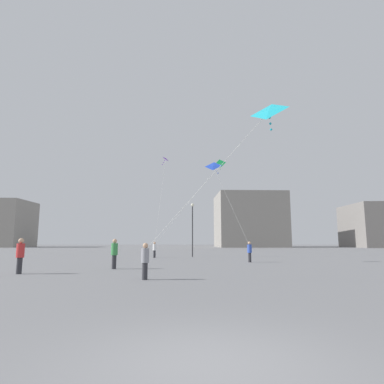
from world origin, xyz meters
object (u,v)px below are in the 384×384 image
(person_in_blue, at_px, (250,251))
(kite_emerald_delta, at_px, (219,166))
(person_in_grey, at_px, (145,259))
(kite_violet_diamond, at_px, (166,160))
(person_in_white, at_px, (154,249))
(lamppost_east, at_px, (192,221))
(building_centre_hall, at_px, (249,221))
(person_in_green, at_px, (114,252))
(kite_cobalt_delta, at_px, (214,168))
(kite_cyan_delta, at_px, (267,114))
(person_in_red, at_px, (20,254))

(person_in_blue, bearing_deg, kite_emerald_delta, 168.21)
(person_in_grey, distance_m, kite_violet_diamond, 22.70)
(person_in_white, height_order, kite_emerald_delta, kite_emerald_delta)
(kite_violet_diamond, xyz_separation_m, lamppost_east, (3.01, 0.35, -6.85))
(person_in_white, bearing_deg, person_in_blue, -60.23)
(kite_violet_diamond, relative_size, building_centre_hall, 0.53)
(person_in_blue, xyz_separation_m, lamppost_east, (-4.52, 8.99, 2.91))
(person_in_grey, xyz_separation_m, kite_violet_diamond, (-0.60, 20.48, 9.77))
(building_centre_hall, bearing_deg, person_in_blue, -100.69)
(person_in_green, xyz_separation_m, lamppost_east, (5.04, 15.22, 2.81))
(kite_violet_diamond, bearing_deg, kite_cobalt_delta, -61.56)
(lamppost_east, bearing_deg, person_in_blue, -63.33)
(person_in_blue, xyz_separation_m, person_in_green, (-9.56, -6.23, 0.10))
(person_in_blue, relative_size, person_in_white, 1.02)
(kite_emerald_delta, height_order, kite_cyan_delta, kite_emerald_delta)
(person_in_grey, bearing_deg, kite_cobalt_delta, 127.28)
(person_in_grey, height_order, kite_cobalt_delta, kite_cobalt_delta)
(kite_cobalt_delta, xyz_separation_m, lamppost_east, (-1.70, 9.04, -3.97))
(person_in_white, bearing_deg, kite_cyan_delta, -92.50)
(kite_cyan_delta, bearing_deg, building_centre_hall, 79.92)
(person_in_grey, relative_size, person_in_white, 1.00)
(lamppost_east, bearing_deg, person_in_green, -108.33)
(kite_violet_diamond, height_order, building_centre_hall, building_centre_hall)
(kite_emerald_delta, distance_m, building_centre_hall, 55.25)
(person_in_red, distance_m, person_in_grey, 7.39)
(kite_emerald_delta, relative_size, building_centre_hall, 0.54)
(person_in_red, height_order, person_in_grey, person_in_red)
(person_in_green, bearing_deg, person_in_white, -93.02)
(building_centre_hall, bearing_deg, lamppost_east, -106.67)
(kite_cobalt_delta, bearing_deg, person_in_green, -137.48)
(person_in_red, xyz_separation_m, kite_violet_diamond, (6.31, 17.85, 9.65))
(person_in_green, relative_size, kite_violet_diamond, 0.19)
(person_in_grey, height_order, person_in_green, person_in_green)
(person_in_blue, bearing_deg, kite_cobalt_delta, -107.08)
(person_in_white, distance_m, kite_violet_diamond, 9.94)
(person_in_white, height_order, kite_cyan_delta, kite_cyan_delta)
(person_in_red, relative_size, lamppost_east, 0.32)
(person_in_blue, distance_m, person_in_white, 11.03)
(person_in_white, xyz_separation_m, kite_cobalt_delta, (5.62, -7.16, 6.90))
(person_in_white, bearing_deg, kite_emerald_delta, 12.19)
(person_in_white, xyz_separation_m, lamppost_east, (3.92, 1.88, 2.93))
(person_in_blue, xyz_separation_m, building_centre_hall, (12.28, 65.08, 6.49))
(lamppost_east, bearing_deg, kite_cyan_delta, -83.13)
(person_in_blue, xyz_separation_m, kite_violet_diamond, (-7.52, 8.64, 9.75))
(person_in_white, distance_m, building_centre_hall, 61.91)
(person_in_red, xyz_separation_m, kite_emerald_delta, (12.54, 20.84, 9.69))
(person_in_green, bearing_deg, kite_violet_diamond, -96.01)
(person_in_blue, distance_m, kite_emerald_delta, 15.25)
(person_in_green, xyz_separation_m, kite_violet_diamond, (2.04, 14.87, 9.66))
(kite_cobalt_delta, distance_m, lamppost_east, 10.02)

